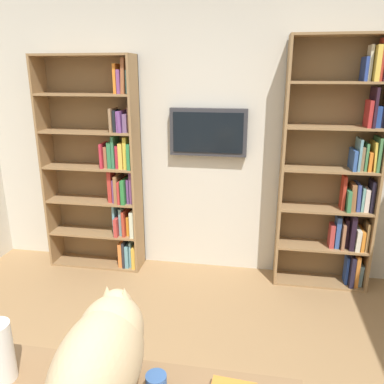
# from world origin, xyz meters

# --- Properties ---
(wall_back) EXTENTS (4.52, 0.06, 2.70)m
(wall_back) POSITION_xyz_m (0.00, -2.23, 1.35)
(wall_back) COLOR beige
(wall_back) RESTS_ON ground
(bookshelf_left) EXTENTS (0.83, 0.28, 2.21)m
(bookshelf_left) POSITION_xyz_m (-1.20, -2.06, 1.07)
(bookshelf_left) COLOR #937047
(bookshelf_left) RESTS_ON ground
(bookshelf_right) EXTENTS (0.93, 0.28, 2.07)m
(bookshelf_right) POSITION_xyz_m (0.99, -2.06, 0.99)
(bookshelf_right) COLOR #937047
(bookshelf_right) RESTS_ON ground
(wall_mounted_tv) EXTENTS (0.72, 0.07, 0.44)m
(wall_mounted_tv) POSITION_xyz_m (-0.02, -2.15, 1.38)
(wall_mounted_tv) COLOR #333338
(cat) EXTENTS (0.30, 0.71, 0.38)m
(cat) POSITION_xyz_m (0.04, 0.30, 0.93)
(cat) COLOR #D1B284
(cat) RESTS_ON desk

